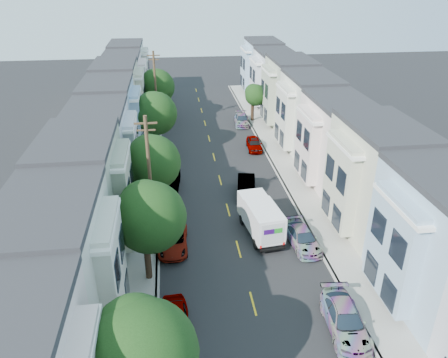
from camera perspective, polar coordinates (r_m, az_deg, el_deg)
name	(u,v)px	position (r m, az deg, el deg)	size (l,w,h in m)	color
ground	(239,249)	(33.49, 1.91, -9.16)	(160.00, 160.00, 0.00)	black
road_slab	(217,168)	(46.45, -0.94, 1.44)	(12.00, 70.00, 0.02)	black
curb_left	(160,170)	(46.24, -8.41, 1.12)	(0.30, 70.00, 0.15)	gray
curb_right	(273,165)	(47.40, 6.36, 1.88)	(0.30, 70.00, 0.15)	gray
sidewalk_left	(147,171)	(46.30, -10.02, 1.03)	(2.60, 70.00, 0.15)	gray
sidewalk_right	(284,164)	(47.70, 7.88, 1.95)	(2.60, 70.00, 0.15)	gray
centerline	(217,168)	(46.46, -0.94, 1.43)	(0.12, 70.00, 0.01)	gold
townhouse_row_left	(110,174)	(46.72, -14.66, 0.69)	(5.00, 70.00, 8.50)	beige
townhouse_row_right	(318,163)	(48.81, 12.20, 2.07)	(5.00, 70.00, 8.50)	beige
tree_a	(140,356)	(19.43, -10.94, -21.73)	(4.70, 4.70, 7.38)	black
tree_b	(149,218)	(28.38, -9.82, -4.98)	(4.70, 4.70, 7.21)	black
tree_c	(152,163)	(36.01, -9.42, 2.10)	(4.56, 4.56, 7.22)	black
tree_d	(154,114)	(47.69, -9.08, 8.42)	(4.68, 4.68, 7.54)	black
tree_e	(156,87)	(59.78, -8.84, 11.80)	(4.70, 4.70, 7.36)	black
tree_far_r	(255,95)	(60.35, 4.07, 10.83)	(2.95, 2.95, 5.14)	black
utility_pole_near	(150,181)	(32.33, -9.61, -0.30)	(1.60, 0.26, 10.00)	#42301E
utility_pole_far	(156,91)	(56.86, -8.89, 11.24)	(1.60, 0.26, 10.00)	#42301E
fedex_truck	(261,217)	(34.61, 4.80, -4.97)	(2.20, 5.71, 2.74)	silver
lead_sedan	(246,187)	(40.88, 2.92, -1.00)	(1.61, 4.56, 1.52)	black
parked_left_b	(176,322)	(26.79, -6.33, -18.03)	(1.67, 4.35, 1.41)	black
parked_left_c	(173,240)	(33.51, -6.69, -7.97)	(2.16, 4.69, 1.30)	#9B9DA6
parked_left_d	(171,182)	(42.09, -6.95, -0.39)	(1.54, 4.37, 1.46)	#361309
parked_right_a	(345,320)	(27.61, 15.53, -17.31)	(2.07, 4.94, 1.48)	#373737
parked_right_b	(302,238)	(34.03, 10.21, -7.62)	(1.88, 4.47, 1.34)	white
parked_right_c	(254,144)	(51.20, 3.95, 4.59)	(1.62, 4.23, 1.37)	black
parked_right_d	(242,120)	(59.62, 2.32, 7.72)	(1.87, 4.46, 1.34)	#0A1732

